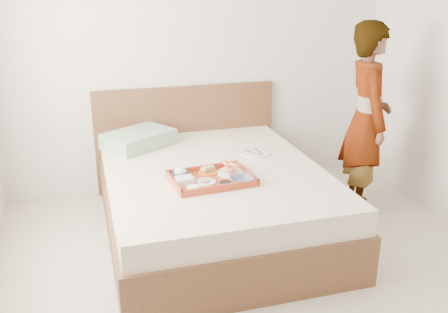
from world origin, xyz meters
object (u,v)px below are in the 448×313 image
Objects in this scene: tray at (211,178)px; dinner_plate at (255,153)px; bed at (214,200)px; person at (366,120)px.

tray is 2.34× the size of dinner_plate.
dinner_plate is (0.40, 0.21, 0.27)m from bed.
tray reaches higher than dinner_plate.
bed is at bearing 66.50° from tray.
dinner_plate reaches higher than bed.
bed is at bearing 107.83° from person.
dinner_plate is 0.94m from person.
person reaches higher than bed.
tray is at bearing -136.83° from dinner_plate.
tray reaches higher than bed.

